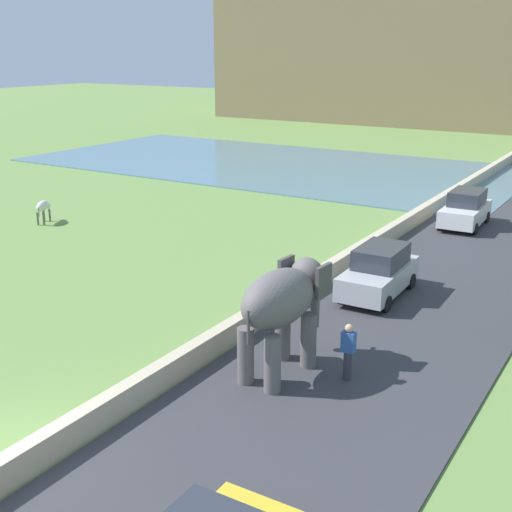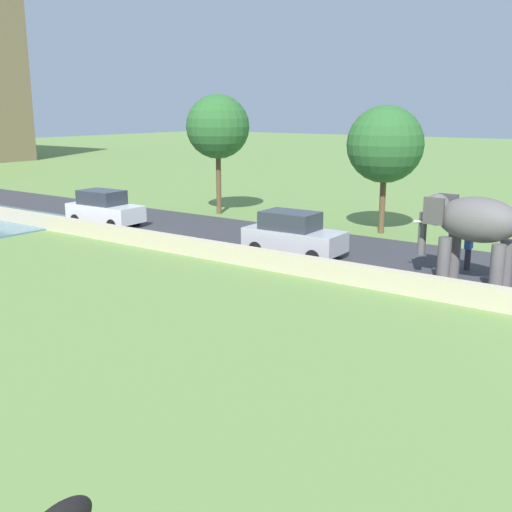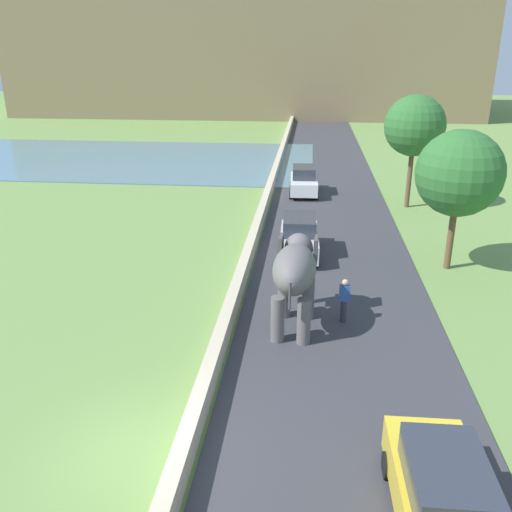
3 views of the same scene
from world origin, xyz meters
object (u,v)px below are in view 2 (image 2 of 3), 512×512
Objects in this scene: car_silver at (293,234)px; person_beside_elephant at (468,248)px; car_white at (104,208)px; elephant at (471,225)px.

person_beside_elephant is at bearing -75.02° from car_silver.
person_beside_elephant is 0.40× the size of car_white.
elephant is 0.87× the size of car_silver.
car_silver is (0.00, -11.18, 0.00)m from car_white.
elephant is 2.15× the size of person_beside_elephant.
car_silver is (-1.71, 6.40, 0.03)m from person_beside_elephant.
car_silver reaches higher than person_beside_elephant.
car_silver is at bearing 90.13° from elephant.
elephant is at bearing -163.72° from person_beside_elephant.
elephant is 2.12m from person_beside_elephant.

